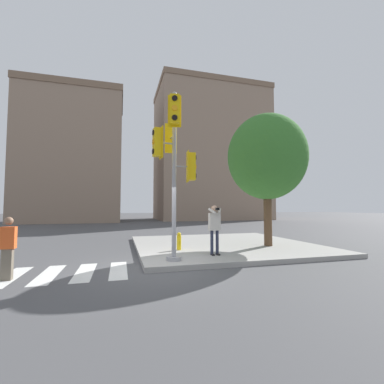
# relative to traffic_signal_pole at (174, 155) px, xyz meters

# --- Properties ---
(ground_plane) EXTENTS (160.00, 160.00, 0.00)m
(ground_plane) POSITION_rel_traffic_signal_pole_xyz_m (-0.46, -0.25, -3.57)
(ground_plane) COLOR #4C4C4F
(sidewalk_corner) EXTENTS (8.00, 8.00, 0.17)m
(sidewalk_corner) POSITION_rel_traffic_signal_pole_xyz_m (3.04, 3.25, -3.48)
(sidewalk_corner) COLOR #9E9B96
(sidewalk_corner) RESTS_ON ground_plane
(crosswalk_stripes) EXTENTS (4.20, 2.24, 0.01)m
(crosswalk_stripes) POSITION_rel_traffic_signal_pole_xyz_m (-3.52, -0.11, -3.56)
(crosswalk_stripes) COLOR silver
(crosswalk_stripes) RESTS_ON ground_plane
(traffic_signal_pole) EXTENTS (1.45, 1.45, 5.51)m
(traffic_signal_pole) POSITION_rel_traffic_signal_pole_xyz_m (0.00, 0.00, 0.00)
(traffic_signal_pole) COLOR #939399
(traffic_signal_pole) RESTS_ON sidewalk_corner
(person_photographer) EXTENTS (0.50, 0.53, 1.76)m
(person_photographer) POSITION_rel_traffic_signal_pole_xyz_m (1.61, 0.55, -2.34)
(person_photographer) COLOR black
(person_photographer) RESTS_ON sidewalk_corner
(pedestrian_distant) EXTENTS (0.34, 0.20, 1.61)m
(pedestrian_distant) POSITION_rel_traffic_signal_pole_xyz_m (-4.40, -0.46, -2.72)
(pedestrian_distant) COLOR #6B6051
(pedestrian_distant) RESTS_ON ground_plane
(street_tree) EXTENTS (3.49, 3.49, 5.87)m
(street_tree) POSITION_rel_traffic_signal_pole_xyz_m (4.65, 1.96, 0.54)
(street_tree) COLOR brown
(street_tree) RESTS_ON sidewalk_corner
(fire_hydrant) EXTENTS (0.18, 0.24, 0.69)m
(fire_hydrant) POSITION_rel_traffic_signal_pole_xyz_m (0.63, 1.95, -3.06)
(fire_hydrant) COLOR yellow
(fire_hydrant) RESTS_ON sidewalk_corner
(building_left) EXTENTS (12.22, 9.14, 16.97)m
(building_left) POSITION_rel_traffic_signal_pole_xyz_m (-7.69, 28.14, 4.93)
(building_left) COLOR gray
(building_left) RESTS_ON ground_plane
(building_right) EXTENTS (16.91, 11.19, 20.78)m
(building_right) POSITION_rel_traffic_signal_pole_xyz_m (12.09, 30.52, 6.83)
(building_right) COLOR gray
(building_right) RESTS_ON ground_plane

